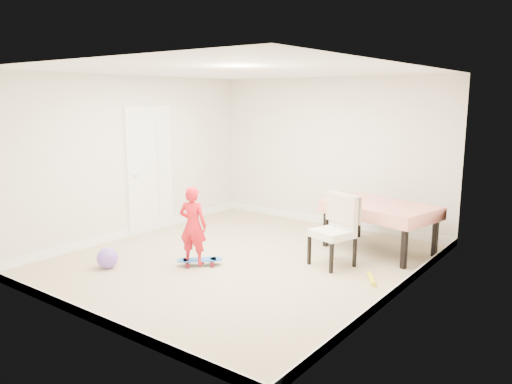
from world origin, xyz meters
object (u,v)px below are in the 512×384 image
Objects in this scene: dining_chair at (332,231)px; skateboard at (200,262)px; child at (193,228)px; balloon at (107,258)px; dining_table at (379,227)px.

skateboard is at bearing -125.35° from dining_chair.
dining_chair is 1.59× the size of skateboard.
child is 3.79× the size of balloon.
skateboard is 0.57× the size of child.
dining_table is 2.68m from skateboard.
balloon is (-0.92, -0.81, 0.09)m from skateboard.
child is (-0.05, -0.06, 0.48)m from skateboard.
skateboard is at bearing -150.49° from child.
skateboard is at bearing 41.49° from balloon.
child is at bearing -124.88° from dining_chair.
balloon is (-2.60, -2.88, -0.22)m from dining_table.
child reaches higher than balloon.
skateboard is 2.18× the size of balloon.
dining_table is at bearing 94.05° from dining_chair.
dining_table reaches higher than balloon.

